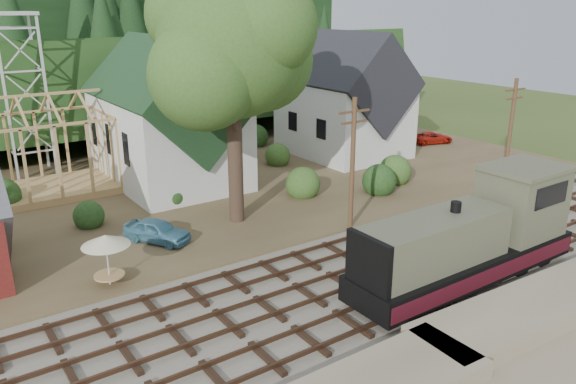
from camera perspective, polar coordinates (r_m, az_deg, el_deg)
ground at (r=26.20m, az=2.09°, el=-10.89°), size 140.00×140.00×0.00m
railroad_bed at (r=26.16m, az=2.09°, el=-10.73°), size 64.00×11.00×0.16m
village_flat at (r=40.77m, az=-13.26°, el=-0.20°), size 64.00×26.00×0.30m
hillside at (r=63.08m, az=-21.55°, el=5.39°), size 70.00×28.96×12.74m
ridge at (r=78.50m, az=-24.45°, el=7.37°), size 80.00×20.00×12.00m
church at (r=41.76m, az=-12.09°, el=7.46°), size 8.40×15.17×13.00m
farmhouse at (r=49.60m, az=5.68°, el=9.09°), size 8.40×10.80×10.60m
timber_frame at (r=42.06m, az=-23.25°, el=3.77°), size 8.20×6.20×6.99m
lattice_tower at (r=46.94m, az=-25.94°, el=13.22°), size 3.20×3.20×12.12m
big_tree at (r=32.60m, az=-5.52°, el=13.75°), size 10.90×8.40×14.70m
telegraph_pole_near at (r=32.48m, az=6.57°, el=2.98°), size 2.20×0.28×8.00m
telegraph_pole_far at (r=43.64m, az=21.65°, el=5.78°), size 2.20×0.28×8.00m
locomotive at (r=28.31m, az=18.34°, el=-4.51°), size 12.87×3.22×5.12m
car_blue at (r=32.04m, az=-13.17°, el=-3.84°), size 3.35×4.07×1.31m
car_red at (r=55.54m, az=14.45°, el=5.37°), size 4.27×2.84×1.09m
patio_set at (r=27.32m, az=-18.03°, el=-4.91°), size 2.24×2.24×2.50m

